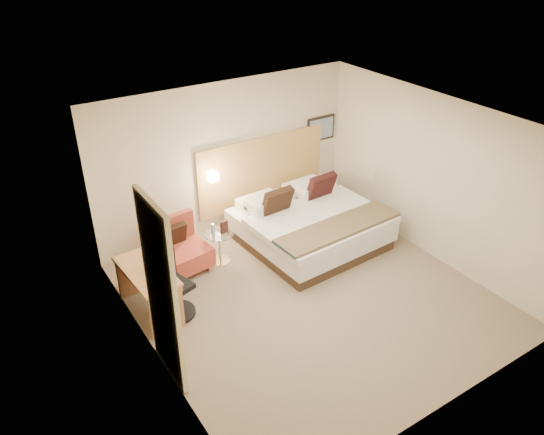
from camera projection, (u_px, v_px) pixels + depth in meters
floor at (310, 297)px, 7.99m from camera, size 4.80×5.00×0.02m
ceiling at (318, 125)px, 6.65m from camera, size 4.80×5.00×0.02m
wall_back at (226, 158)px, 9.15m from camera, size 4.80×0.02×2.70m
wall_front at (459, 320)px, 5.49m from camera, size 4.80×0.02×2.70m
wall_left at (148, 274)px, 6.18m from camera, size 0.02×5.00×2.70m
wall_right at (434, 178)px, 8.46m from camera, size 0.02×5.00×2.70m
headboard_panel at (262, 171)px, 9.65m from camera, size 2.60×0.04×1.30m
art_frame at (321, 128)px, 10.01m from camera, size 0.62×0.03×0.47m
art_canvas at (321, 129)px, 9.99m from camera, size 0.54×0.01×0.39m
lamp_arm at (211, 175)px, 9.02m from camera, size 0.02×0.12×0.02m
lamp_shade at (213, 177)px, 8.98m from camera, size 0.15×0.15×0.15m
curtain at (162, 293)px, 6.09m from camera, size 0.06×0.90×2.42m
bottle_a at (213, 229)px, 8.47m from camera, size 0.07×0.07×0.19m
menu_folder at (224, 227)px, 8.52m from camera, size 0.13×0.07×0.21m
bed at (309, 225)px, 9.16m from camera, size 2.30×2.25×1.07m
lounge_chair at (179, 250)px, 8.47m from camera, size 0.90×0.82×0.86m
side_table at (220, 246)px, 8.66m from camera, size 0.55×0.55×0.54m
desk at (149, 279)px, 7.41m from camera, size 0.61×1.20×0.73m
desk_chair at (172, 291)px, 7.46m from camera, size 0.68×0.68×0.96m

